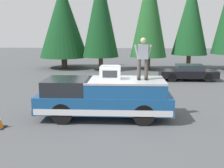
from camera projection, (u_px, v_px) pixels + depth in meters
ground_plane at (109, 119)px, 11.32m from camera, size 90.00×90.00×0.00m
pickup_truck at (104, 97)px, 11.39m from camera, size 2.01×5.54×1.65m
compressor_unit at (110, 72)px, 11.21m from camera, size 0.65×0.84×0.56m
person_on_truck_bed at (143, 58)px, 10.95m from camera, size 0.29×0.72×1.69m
parked_car_black at (188, 72)px, 20.00m from camera, size 1.64×4.10×1.16m
conifer_left at (191, 17)px, 24.93m from camera, size 3.26×3.26×8.19m
conifer_center_left at (149, 11)px, 24.52m from camera, size 3.30×3.30×9.46m
conifer_center_right at (100, 13)px, 24.22m from camera, size 3.26×3.26×8.96m
conifer_right at (63, 21)px, 25.78m from camera, size 4.58×4.58×7.96m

